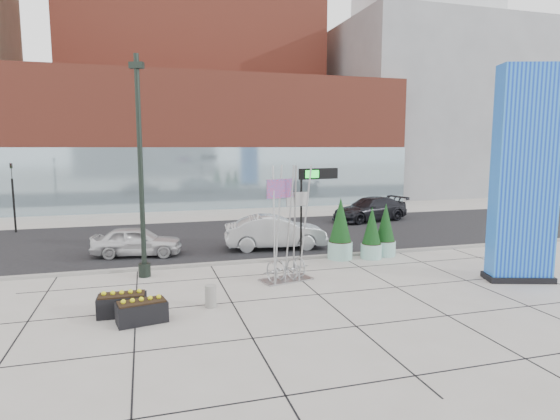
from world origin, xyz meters
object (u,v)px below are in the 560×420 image
object	(u,v)px
lamp_post	(141,189)
public_art_sculpture	(287,251)
concrete_bollard	(211,296)
blue_pylon	(524,179)
overhead_street_sign	(316,182)
car_white_west	(137,241)
car_silver_mid	(275,232)

from	to	relation	value
lamp_post	public_art_sculpture	xyz separation A→B (m)	(5.18, -2.02, -2.30)
public_art_sculpture	concrete_bollard	distance (m)	3.95
blue_pylon	public_art_sculpture	distance (m)	9.20
lamp_post	public_art_sculpture	distance (m)	6.01
overhead_street_sign	blue_pylon	bearing A→B (deg)	-50.23
concrete_bollard	overhead_street_sign	size ratio (longest dim) A/B	0.17
public_art_sculpture	car_white_west	world-z (taller)	public_art_sculpture
concrete_bollard	public_art_sculpture	bearing A→B (deg)	34.71
blue_pylon	overhead_street_sign	xyz separation A→B (m)	(-6.20, 5.30, -0.35)
blue_pylon	lamp_post	distance (m)	14.34
car_white_west	car_silver_mid	bearing A→B (deg)	-81.96
concrete_bollard	overhead_street_sign	bearing A→B (deg)	42.83
concrete_bollard	car_silver_mid	xyz separation A→B (m)	(4.28, 7.68, 0.47)
overhead_street_sign	car_white_west	bearing A→B (deg)	149.59
car_white_west	car_silver_mid	distance (m)	6.59
car_white_west	public_art_sculpture	bearing A→B (deg)	-125.96
overhead_street_sign	car_silver_mid	distance (m)	3.94
lamp_post	overhead_street_sign	world-z (taller)	lamp_post
lamp_post	car_white_west	world-z (taller)	lamp_post
concrete_bollard	car_silver_mid	bearing A→B (deg)	60.84
blue_pylon	concrete_bollard	xyz separation A→B (m)	(-11.61, 0.27, -3.50)
public_art_sculpture	blue_pylon	bearing A→B (deg)	-29.79
lamp_post	concrete_bollard	xyz separation A→B (m)	(1.99, -4.22, -3.10)
overhead_street_sign	lamp_post	bearing A→B (deg)	176.44
public_art_sculpture	car_silver_mid	size ratio (longest dim) A/B	0.88
overhead_street_sign	car_white_west	world-z (taller)	overhead_street_sign
car_white_west	car_silver_mid	size ratio (longest dim) A/B	0.81
lamp_post	overhead_street_sign	distance (m)	7.45
public_art_sculpture	overhead_street_sign	xyz separation A→B (m)	(2.24, 2.82, 2.36)
lamp_post	car_white_west	distance (m)	4.64
blue_pylon	overhead_street_sign	world-z (taller)	blue_pylon
blue_pylon	concrete_bollard	world-z (taller)	blue_pylon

